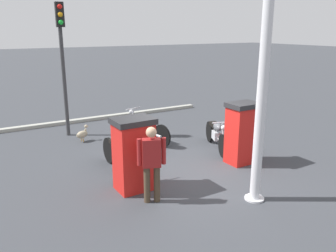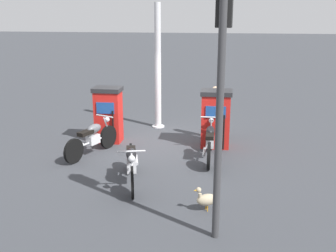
{
  "view_description": "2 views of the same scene",
  "coord_description": "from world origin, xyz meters",
  "px_view_note": "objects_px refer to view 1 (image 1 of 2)",
  "views": [
    {
      "loc": [
        -6.49,
        4.46,
        3.39
      ],
      "look_at": [
        1.54,
        -0.31,
        0.76
      ],
      "focal_mm": 37.17,
      "sensor_mm": 36.0,
      "label": 1
    },
    {
      "loc": [
        10.67,
        1.77,
        3.67
      ],
      "look_at": [
        1.56,
        0.44,
        1.02
      ],
      "focal_mm": 43.0,
      "sensor_mm": 36.0,
      "label": 2
    }
  ],
  "objects_px": {
    "motorcycle_near_pump": "(216,134)",
    "wandering_duck": "(82,134)",
    "attendant_person": "(152,160)",
    "canopy_support_pole": "(261,110)",
    "roadside_traffic_light": "(62,48)",
    "fuel_pump_far": "(134,154)",
    "motorcycle_far_pump": "(120,154)",
    "fuel_pump_near": "(242,133)",
    "motorcycle_extra": "(145,126)"
  },
  "relations": [
    {
      "from": "motorcycle_far_pump",
      "to": "roadside_traffic_light",
      "type": "relative_size",
      "value": 0.5
    },
    {
      "from": "fuel_pump_far",
      "to": "motorcycle_far_pump",
      "type": "distance_m",
      "value": 1.06
    },
    {
      "from": "motorcycle_near_pump",
      "to": "wandering_duck",
      "type": "relative_size",
      "value": 3.75
    },
    {
      "from": "motorcycle_extra",
      "to": "canopy_support_pole",
      "type": "distance_m",
      "value": 4.76
    },
    {
      "from": "wandering_duck",
      "to": "roadside_traffic_light",
      "type": "distance_m",
      "value": 2.7
    },
    {
      "from": "fuel_pump_near",
      "to": "motorcycle_near_pump",
      "type": "distance_m",
      "value": 1.22
    },
    {
      "from": "motorcycle_near_pump",
      "to": "attendant_person",
      "type": "xyz_separation_m",
      "value": [
        -1.88,
        3.12,
        0.44
      ]
    },
    {
      "from": "fuel_pump_far",
      "to": "roadside_traffic_light",
      "type": "bearing_deg",
      "value": 2.07
    },
    {
      "from": "fuel_pump_near",
      "to": "motorcycle_far_pump",
      "type": "bearing_deg",
      "value": 71.21
    },
    {
      "from": "wandering_duck",
      "to": "canopy_support_pole",
      "type": "bearing_deg",
      "value": -161.38
    },
    {
      "from": "attendant_person",
      "to": "canopy_support_pole",
      "type": "relative_size",
      "value": 0.4
    },
    {
      "from": "fuel_pump_near",
      "to": "motorcycle_far_pump",
      "type": "height_order",
      "value": "fuel_pump_near"
    },
    {
      "from": "motorcycle_extra",
      "to": "canopy_support_pole",
      "type": "xyz_separation_m",
      "value": [
        -4.55,
        -0.19,
        1.39
      ]
    },
    {
      "from": "motorcycle_far_pump",
      "to": "motorcycle_near_pump",
      "type": "bearing_deg",
      "value": -87.09
    },
    {
      "from": "attendant_person",
      "to": "roadside_traffic_light",
      "type": "xyz_separation_m",
      "value": [
        5.38,
        0.22,
        1.91
      ]
    },
    {
      "from": "motorcycle_extra",
      "to": "attendant_person",
      "type": "xyz_separation_m",
      "value": [
        -3.56,
        1.66,
        0.4
      ]
    },
    {
      "from": "attendant_person",
      "to": "motorcycle_extra",
      "type": "bearing_deg",
      "value": -25.07
    },
    {
      "from": "attendant_person",
      "to": "wandering_duck",
      "type": "height_order",
      "value": "attendant_person"
    },
    {
      "from": "fuel_pump_near",
      "to": "fuel_pump_far",
      "type": "bearing_deg",
      "value": 90.0
    },
    {
      "from": "motorcycle_near_pump",
      "to": "motorcycle_extra",
      "type": "distance_m",
      "value": 2.22
    },
    {
      "from": "canopy_support_pole",
      "to": "wandering_duck",
      "type": "bearing_deg",
      "value": 18.62
    },
    {
      "from": "fuel_pump_near",
      "to": "motorcycle_near_pump",
      "type": "relative_size",
      "value": 0.85
    },
    {
      "from": "fuel_pump_far",
      "to": "roadside_traffic_light",
      "type": "distance_m",
      "value": 5.07
    },
    {
      "from": "attendant_person",
      "to": "wandering_duck",
      "type": "distance_m",
      "value": 4.59
    },
    {
      "from": "motorcycle_near_pump",
      "to": "motorcycle_extra",
      "type": "xyz_separation_m",
      "value": [
        1.68,
        1.45,
        0.04
      ]
    },
    {
      "from": "attendant_person",
      "to": "motorcycle_far_pump",
      "type": "bearing_deg",
      "value": -1.81
    },
    {
      "from": "fuel_pump_far",
      "to": "motorcycle_far_pump",
      "type": "bearing_deg",
      "value": -5.98
    },
    {
      "from": "motorcycle_near_pump",
      "to": "canopy_support_pole",
      "type": "relative_size",
      "value": 0.48
    },
    {
      "from": "motorcycle_far_pump",
      "to": "roadside_traffic_light",
      "type": "bearing_deg",
      "value": 4.28
    },
    {
      "from": "motorcycle_near_pump",
      "to": "canopy_support_pole",
      "type": "bearing_deg",
      "value": 156.19
    },
    {
      "from": "fuel_pump_near",
      "to": "canopy_support_pole",
      "type": "height_order",
      "value": "canopy_support_pole"
    },
    {
      "from": "fuel_pump_near",
      "to": "motorcycle_far_pump",
      "type": "relative_size",
      "value": 0.77
    },
    {
      "from": "fuel_pump_near",
      "to": "wandering_duck",
      "type": "bearing_deg",
      "value": 38.24
    },
    {
      "from": "attendant_person",
      "to": "canopy_support_pole",
      "type": "height_order",
      "value": "canopy_support_pole"
    },
    {
      "from": "roadside_traffic_light",
      "to": "canopy_support_pole",
      "type": "bearing_deg",
      "value": -161.98
    },
    {
      "from": "motorcycle_near_pump",
      "to": "fuel_pump_near",
      "type": "bearing_deg",
      "value": 174.53
    },
    {
      "from": "motorcycle_extra",
      "to": "canopy_support_pole",
      "type": "relative_size",
      "value": 0.52
    },
    {
      "from": "fuel_pump_far",
      "to": "canopy_support_pole",
      "type": "distance_m",
      "value": 2.77
    },
    {
      "from": "fuel_pump_far",
      "to": "canopy_support_pole",
      "type": "relative_size",
      "value": 0.41
    },
    {
      "from": "fuel_pump_near",
      "to": "attendant_person",
      "type": "distance_m",
      "value": 3.09
    },
    {
      "from": "motorcycle_extra",
      "to": "roadside_traffic_light",
      "type": "bearing_deg",
      "value": 46.0
    },
    {
      "from": "fuel_pump_near",
      "to": "wandering_duck",
      "type": "relative_size",
      "value": 3.19
    },
    {
      "from": "wandering_duck",
      "to": "canopy_support_pole",
      "type": "height_order",
      "value": "canopy_support_pole"
    },
    {
      "from": "attendant_person",
      "to": "roadside_traffic_light",
      "type": "relative_size",
      "value": 0.38
    },
    {
      "from": "fuel_pump_near",
      "to": "motorcycle_extra",
      "type": "relative_size",
      "value": 0.78
    },
    {
      "from": "motorcycle_far_pump",
      "to": "attendant_person",
      "type": "height_order",
      "value": "attendant_person"
    },
    {
      "from": "motorcycle_near_pump",
      "to": "motorcycle_extra",
      "type": "relative_size",
      "value": 0.92
    },
    {
      "from": "fuel_pump_far",
      "to": "motorcycle_far_pump",
      "type": "height_order",
      "value": "fuel_pump_far"
    },
    {
      "from": "motorcycle_extra",
      "to": "fuel_pump_near",
      "type": "bearing_deg",
      "value": -154.72
    },
    {
      "from": "motorcycle_far_pump",
      "to": "canopy_support_pole",
      "type": "height_order",
      "value": "canopy_support_pole"
    }
  ]
}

